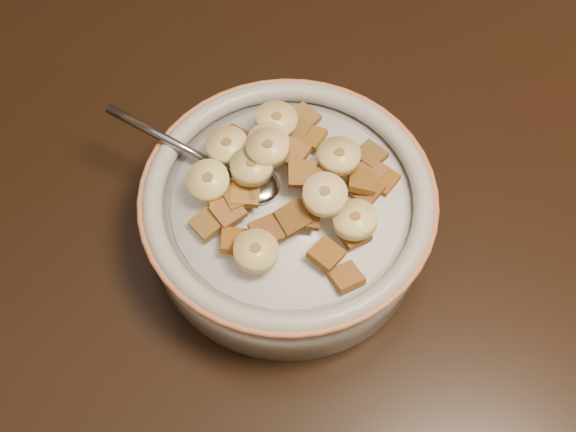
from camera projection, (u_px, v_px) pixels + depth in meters
table at (114, 353)px, 0.60m from camera, size 1.40×0.91×0.04m
cereal_bowl at (288, 219)px, 0.61m from camera, size 0.21×0.21×0.05m
milk at (288, 202)px, 0.59m from camera, size 0.17×0.17×0.00m
spoon at (248, 182)px, 0.59m from camera, size 0.06×0.06×0.01m
cereal_square_0 at (221, 196)px, 0.57m from camera, size 0.03×0.03×0.01m
cereal_square_1 at (238, 195)px, 0.57m from camera, size 0.02×0.02×0.01m
cereal_square_2 at (346, 277)px, 0.55m from camera, size 0.02×0.02×0.01m
cereal_square_3 at (329, 173)px, 0.58m from camera, size 0.03×0.03×0.01m
cereal_square_4 at (370, 173)px, 0.59m from camera, size 0.02×0.02×0.01m
cereal_square_5 at (236, 139)px, 0.61m from camera, size 0.03×0.03×0.01m
cereal_square_6 at (276, 133)px, 0.61m from camera, size 0.03×0.03×0.01m
cereal_square_7 at (353, 233)px, 0.56m from camera, size 0.02×0.02×0.01m
cereal_square_8 at (382, 179)px, 0.59m from camera, size 0.02×0.02×0.01m
cereal_square_9 at (207, 224)px, 0.57m from camera, size 0.02×0.02×0.01m
cereal_square_10 at (293, 218)px, 0.56m from camera, size 0.02×0.02×0.01m
cereal_square_11 at (302, 174)px, 0.57m from camera, size 0.03×0.03×0.01m
cereal_square_12 at (304, 118)px, 0.62m from camera, size 0.02×0.02×0.01m
cereal_square_13 at (310, 138)px, 0.61m from camera, size 0.03×0.03×0.01m
cereal_square_14 at (362, 181)px, 0.58m from camera, size 0.03×0.03×0.01m
cereal_square_15 at (366, 190)px, 0.58m from camera, size 0.02×0.02×0.01m
cereal_square_16 at (246, 193)px, 0.57m from camera, size 0.03×0.03×0.01m
cereal_square_17 at (235, 241)px, 0.56m from camera, size 0.03×0.03×0.01m
cereal_square_18 at (326, 254)px, 0.55m from camera, size 0.02×0.02×0.01m
cereal_square_19 at (321, 188)px, 0.57m from camera, size 0.03×0.03×0.01m
cereal_square_20 at (370, 155)px, 0.60m from camera, size 0.02×0.02×0.01m
cereal_square_21 at (306, 215)px, 0.56m from camera, size 0.03×0.03×0.01m
cereal_square_22 at (228, 212)px, 0.57m from camera, size 0.02×0.02×0.01m
cereal_square_23 at (293, 153)px, 0.59m from camera, size 0.03×0.03×0.01m
cereal_square_24 at (266, 231)px, 0.56m from camera, size 0.02×0.02×0.01m
cereal_square_25 at (293, 130)px, 0.61m from camera, size 0.03×0.03×0.01m
cereal_square_26 at (222, 212)px, 0.57m from camera, size 0.03×0.03×0.01m
banana_slice_0 at (252, 166)px, 0.57m from camera, size 0.04×0.04×0.01m
banana_slice_1 at (208, 181)px, 0.57m from camera, size 0.04×0.04×0.02m
banana_slice_2 at (277, 120)px, 0.59m from camera, size 0.04×0.04×0.01m
banana_slice_3 at (268, 144)px, 0.58m from camera, size 0.04×0.04×0.02m
banana_slice_4 at (339, 156)px, 0.58m from camera, size 0.04×0.04×0.01m
banana_slice_5 at (325, 195)px, 0.55m from camera, size 0.04×0.04×0.01m
banana_slice_6 at (256, 251)px, 0.55m from camera, size 0.04×0.04×0.01m
banana_slice_7 at (227, 146)px, 0.59m from camera, size 0.04×0.04×0.01m
banana_slice_8 at (268, 148)px, 0.57m from camera, size 0.03×0.03×0.01m
banana_slice_9 at (355, 220)px, 0.56m from camera, size 0.04×0.04×0.02m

